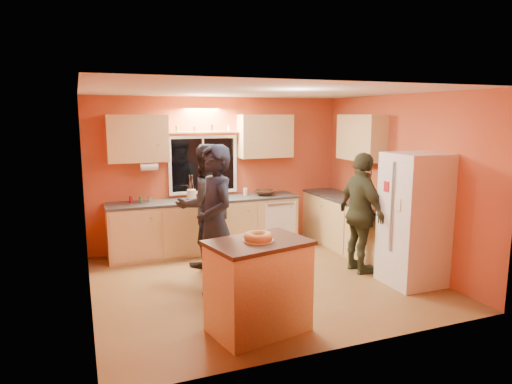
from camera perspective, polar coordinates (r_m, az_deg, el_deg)
name	(u,v)px	position (r m, az deg, el deg)	size (l,w,h in m)	color
ground	(262,281)	(6.49, 0.79, -11.10)	(4.50, 4.50, 0.00)	brown
room_shell	(259,163)	(6.53, 0.44, 3.66)	(4.54, 4.04, 2.61)	#C15331
back_counter	(226,223)	(7.90, -3.77, -3.91)	(4.23, 0.62, 0.90)	tan
right_counter	(361,229)	(7.67, 13.02, -4.55)	(0.62, 1.84, 0.90)	tan
refrigerator	(414,219)	(6.53, 19.15, -3.26)	(0.72, 0.70, 1.80)	silver
island	(258,285)	(4.95, 0.29, -11.61)	(1.15, 0.90, 1.00)	tan
bundt_pastry	(258,237)	(4.78, 0.30, -5.61)	(0.31, 0.31, 0.09)	tan
person_left	(215,224)	(5.65, -5.13, -3.97)	(0.71, 0.47, 1.95)	black
person_center	(205,206)	(6.96, -6.40, -1.72)	(0.91, 0.71, 1.87)	black
person_right	(361,213)	(6.81, 13.04, -2.59)	(1.04, 0.43, 1.77)	#313522
mixing_bowl	(265,193)	(8.02, 1.13, -0.09)	(0.36, 0.36, 0.09)	black
utensil_crock	(191,195)	(7.66, -8.08, -0.33)	(0.14, 0.14, 0.17)	beige
potted_plant	(359,191)	(7.63, 12.79, 0.07)	(0.29, 0.25, 0.32)	gray
red_box	(353,198)	(7.72, 11.98, -0.75)	(0.16, 0.12, 0.07)	maroon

